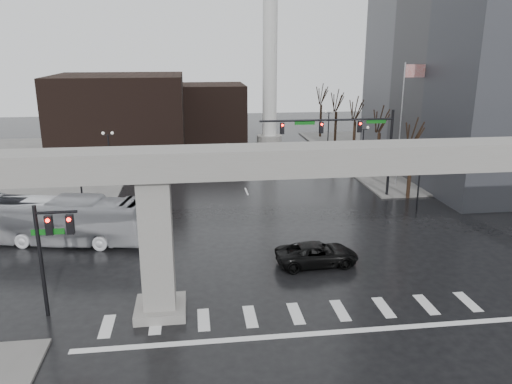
% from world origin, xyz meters
% --- Properties ---
extents(ground, '(160.00, 160.00, 0.00)m').
position_xyz_m(ground, '(0.00, 0.00, 0.00)').
color(ground, black).
rests_on(ground, ground).
extents(sidewalk_ne, '(28.00, 36.00, 0.15)m').
position_xyz_m(sidewalk_ne, '(26.00, 36.00, 0.07)').
color(sidewalk_ne, slate).
rests_on(sidewalk_ne, ground).
extents(sidewalk_nw, '(28.00, 36.00, 0.15)m').
position_xyz_m(sidewalk_nw, '(-26.00, 36.00, 0.07)').
color(sidewalk_nw, slate).
rests_on(sidewalk_nw, ground).
extents(elevated_guideway, '(48.00, 2.60, 8.70)m').
position_xyz_m(elevated_guideway, '(1.26, 0.00, 6.88)').
color(elevated_guideway, gray).
rests_on(elevated_guideway, ground).
extents(building_far_left, '(16.00, 14.00, 10.00)m').
position_xyz_m(building_far_left, '(-14.00, 42.00, 5.00)').
color(building_far_left, black).
rests_on(building_far_left, ground).
extents(building_far_mid, '(10.00, 10.00, 8.00)m').
position_xyz_m(building_far_mid, '(-2.00, 52.00, 4.00)').
color(building_far_mid, black).
rests_on(building_far_mid, ground).
extents(smokestack, '(3.60, 3.60, 30.00)m').
position_xyz_m(smokestack, '(6.00, 46.00, 13.35)').
color(smokestack, silver).
rests_on(smokestack, ground).
extents(signal_mast_arm, '(12.12, 0.43, 8.00)m').
position_xyz_m(signal_mast_arm, '(8.99, 18.80, 5.83)').
color(signal_mast_arm, black).
rests_on(signal_mast_arm, ground).
extents(signal_left_pole, '(2.30, 0.30, 6.00)m').
position_xyz_m(signal_left_pole, '(-12.25, 0.50, 4.07)').
color(signal_left_pole, black).
rests_on(signal_left_pole, ground).
extents(flagpole_assembly, '(2.06, 0.12, 12.00)m').
position_xyz_m(flagpole_assembly, '(15.29, 22.00, 7.53)').
color(flagpole_assembly, silver).
rests_on(flagpole_assembly, ground).
extents(lamp_right_0, '(1.22, 0.32, 5.11)m').
position_xyz_m(lamp_right_0, '(13.50, 14.00, 3.47)').
color(lamp_right_0, black).
rests_on(lamp_right_0, ground).
extents(lamp_right_1, '(1.22, 0.32, 5.11)m').
position_xyz_m(lamp_right_1, '(13.50, 28.00, 3.47)').
color(lamp_right_1, black).
rests_on(lamp_right_1, ground).
extents(lamp_right_2, '(1.22, 0.32, 5.11)m').
position_xyz_m(lamp_right_2, '(13.50, 42.00, 3.47)').
color(lamp_right_2, black).
rests_on(lamp_right_2, ground).
extents(lamp_left_0, '(1.22, 0.32, 5.11)m').
position_xyz_m(lamp_left_0, '(-13.50, 14.00, 3.47)').
color(lamp_left_0, black).
rests_on(lamp_left_0, ground).
extents(lamp_left_1, '(1.22, 0.32, 5.11)m').
position_xyz_m(lamp_left_1, '(-13.50, 28.00, 3.47)').
color(lamp_left_1, black).
rests_on(lamp_left_1, ground).
extents(lamp_left_2, '(1.22, 0.32, 5.11)m').
position_xyz_m(lamp_left_2, '(-13.50, 42.00, 3.47)').
color(lamp_left_2, black).
rests_on(lamp_left_2, ground).
extents(tree_right_0, '(1.09, 1.58, 7.50)m').
position_xyz_m(tree_right_0, '(14.53, 18.02, 2.79)').
color(tree_right_0, black).
rests_on(tree_right_0, ground).
extents(tree_right_1, '(1.09, 1.61, 7.67)m').
position_xyz_m(tree_right_1, '(14.53, 26.02, 2.85)').
color(tree_right_1, black).
rests_on(tree_right_1, ground).
extents(tree_right_2, '(1.10, 1.63, 7.85)m').
position_xyz_m(tree_right_2, '(14.53, 34.02, 2.91)').
color(tree_right_2, black).
rests_on(tree_right_2, ground).
extents(tree_right_3, '(1.11, 1.66, 8.02)m').
position_xyz_m(tree_right_3, '(14.53, 42.02, 2.98)').
color(tree_right_3, black).
rests_on(tree_right_3, ground).
extents(tree_right_4, '(1.12, 1.69, 8.19)m').
position_xyz_m(tree_right_4, '(14.53, 50.02, 3.04)').
color(tree_right_4, black).
rests_on(tree_right_4, ground).
extents(pickup_truck, '(5.38, 2.73, 1.46)m').
position_xyz_m(pickup_truck, '(2.58, 4.79, 0.73)').
color(pickup_truck, black).
rests_on(pickup_truck, ground).
extents(city_bus, '(12.35, 5.24, 3.35)m').
position_xyz_m(city_bus, '(-14.36, 10.80, 1.67)').
color(city_bus, silver).
rests_on(city_bus, ground).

